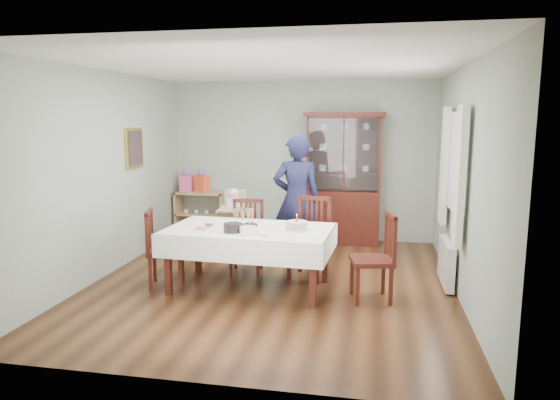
% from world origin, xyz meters
% --- Properties ---
extents(floor, '(5.00, 5.00, 0.00)m').
position_xyz_m(floor, '(0.00, 0.00, 0.00)').
color(floor, '#593319').
rests_on(floor, ground).
extents(room_shell, '(5.00, 5.00, 5.00)m').
position_xyz_m(room_shell, '(0.00, 0.53, 1.70)').
color(room_shell, '#9EAA99').
rests_on(room_shell, floor).
extents(dining_table, '(2.06, 1.26, 0.76)m').
position_xyz_m(dining_table, '(-0.23, -0.25, 0.38)').
color(dining_table, '#4D1B13').
rests_on(dining_table, floor).
extents(china_cabinet, '(1.30, 0.48, 2.18)m').
position_xyz_m(china_cabinet, '(0.75, 2.26, 1.12)').
color(china_cabinet, '#4D1B13').
rests_on(china_cabinet, floor).
extents(sideboard, '(0.90, 0.38, 0.80)m').
position_xyz_m(sideboard, '(-1.75, 2.28, 0.40)').
color(sideboard, tan).
rests_on(sideboard, floor).
extents(picture_frame, '(0.04, 0.48, 0.58)m').
position_xyz_m(picture_frame, '(-2.22, 0.80, 1.65)').
color(picture_frame, gold).
rests_on(picture_frame, room_shell).
extents(window, '(0.04, 1.02, 1.22)m').
position_xyz_m(window, '(2.22, 0.30, 1.55)').
color(window, white).
rests_on(window, room_shell).
extents(curtain_left, '(0.07, 0.30, 1.55)m').
position_xyz_m(curtain_left, '(2.16, -0.32, 1.45)').
color(curtain_left, silver).
rests_on(curtain_left, room_shell).
extents(curtain_right, '(0.07, 0.30, 1.55)m').
position_xyz_m(curtain_right, '(2.16, 0.92, 1.45)').
color(curtain_right, silver).
rests_on(curtain_right, room_shell).
extents(radiator, '(0.10, 0.80, 0.55)m').
position_xyz_m(radiator, '(2.16, 0.30, 0.30)').
color(radiator, white).
rests_on(radiator, floor).
extents(chair_far_left, '(0.48, 0.48, 0.98)m').
position_xyz_m(chair_far_left, '(-0.43, 0.39, 0.29)').
color(chair_far_left, '#4D1B13').
rests_on(chair_far_left, floor).
extents(chair_far_right, '(0.57, 0.57, 1.05)m').
position_xyz_m(chair_far_right, '(0.43, 0.32, 0.31)').
color(chair_far_right, '#4D1B13').
rests_on(chair_far_right, floor).
extents(chair_end_left, '(0.54, 0.54, 0.97)m').
position_xyz_m(chair_end_left, '(-1.30, -0.35, 0.29)').
color(chair_end_left, '#4D1B13').
rests_on(chair_end_left, floor).
extents(chair_end_right, '(0.54, 0.54, 1.02)m').
position_xyz_m(chair_end_right, '(1.26, -0.37, 0.30)').
color(chair_end_right, '#4D1B13').
rests_on(chair_end_right, floor).
extents(woman, '(0.75, 0.57, 1.85)m').
position_xyz_m(woman, '(0.16, 0.97, 0.93)').
color(woman, black).
rests_on(woman, floor).
extents(high_chair, '(0.47, 0.47, 1.05)m').
position_xyz_m(high_chair, '(-0.79, 1.05, 0.41)').
color(high_chair, black).
rests_on(high_chair, floor).
extents(champagne_tray, '(0.36, 0.36, 0.22)m').
position_xyz_m(champagne_tray, '(-0.33, -0.16, 0.83)').
color(champagne_tray, silver).
rests_on(champagne_tray, dining_table).
extents(birthday_cake, '(0.29, 0.29, 0.20)m').
position_xyz_m(birthday_cake, '(0.35, -0.25, 0.81)').
color(birthday_cake, white).
rests_on(birthday_cake, dining_table).
extents(plate_stack_dark, '(0.26, 0.26, 0.10)m').
position_xyz_m(plate_stack_dark, '(-0.37, -0.48, 0.81)').
color(plate_stack_dark, black).
rests_on(plate_stack_dark, dining_table).
extents(plate_stack_white, '(0.23, 0.23, 0.08)m').
position_xyz_m(plate_stack_white, '(-0.18, -0.53, 0.80)').
color(plate_stack_white, white).
rests_on(plate_stack_white, dining_table).
extents(napkin_stack, '(0.17, 0.17, 0.02)m').
position_xyz_m(napkin_stack, '(-0.78, -0.41, 0.77)').
color(napkin_stack, '#E0528D').
rests_on(napkin_stack, dining_table).
extents(cutlery, '(0.16, 0.20, 0.01)m').
position_xyz_m(cutlery, '(-0.80, -0.19, 0.77)').
color(cutlery, silver).
rests_on(cutlery, dining_table).
extents(cake_knife, '(0.21, 0.17, 0.01)m').
position_xyz_m(cake_knife, '(0.00, -0.60, 0.77)').
color(cake_knife, silver).
rests_on(cake_knife, dining_table).
extents(gift_bag_pink, '(0.22, 0.14, 0.40)m').
position_xyz_m(gift_bag_pink, '(-2.00, 2.26, 0.98)').
color(gift_bag_pink, '#E0528D').
rests_on(gift_bag_pink, sideboard).
extents(gift_bag_orange, '(0.27, 0.23, 0.41)m').
position_xyz_m(gift_bag_orange, '(-1.72, 2.26, 0.98)').
color(gift_bag_orange, '#E94F24').
rests_on(gift_bag_orange, sideboard).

